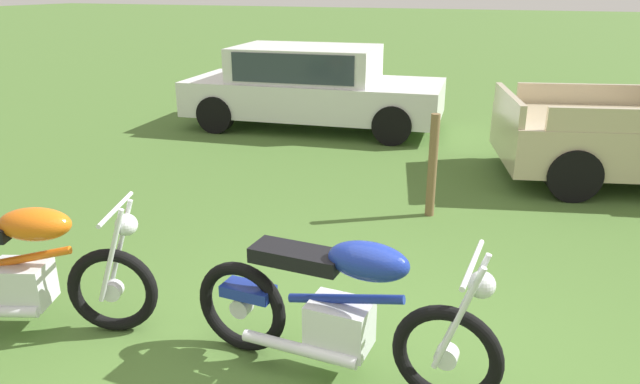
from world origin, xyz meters
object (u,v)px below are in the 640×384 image
(fence_post_wooden, at_px, (432,166))
(motorcycle_blue, at_px, (340,310))
(car_white, at_px, (311,83))
(motorcycle_orange, at_px, (19,271))

(fence_post_wooden, bearing_deg, motorcycle_blue, -89.11)
(motorcycle_blue, height_order, car_white, car_white)
(motorcycle_blue, bearing_deg, motorcycle_orange, -169.95)
(motorcycle_orange, xyz_separation_m, fence_post_wooden, (2.31, 3.42, 0.09))
(motorcycle_orange, distance_m, fence_post_wooden, 4.13)
(motorcycle_blue, xyz_separation_m, car_white, (-2.96, 6.52, 0.30))
(motorcycle_blue, distance_m, car_white, 7.17)
(fence_post_wooden, bearing_deg, motorcycle_orange, -124.08)
(car_white, bearing_deg, motorcycle_orange, -91.76)
(car_white, relative_size, fence_post_wooden, 4.03)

